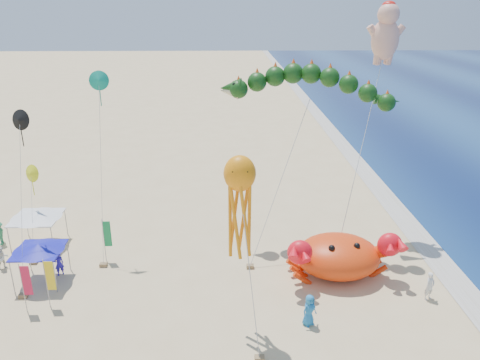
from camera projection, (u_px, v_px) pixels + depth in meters
name	position (u px, v px, depth m)	size (l,w,h in m)	color
ground	(272.00, 285.00, 30.02)	(320.00, 320.00, 0.00)	#D1B784
foam_strip	(456.00, 282.00, 30.32)	(320.00, 320.00, 0.00)	silver
crab_inflatable	(338.00, 255.00, 30.71)	(7.54, 5.33, 3.30)	red
dragon_kite	(308.00, 91.00, 32.30)	(12.30, 6.63, 12.65)	#10370F
cherub_kite	(386.00, 32.00, 33.49)	(5.47, 8.09, 17.15)	#F5AE95
octopus_kite	(240.00, 199.00, 23.73)	(1.98, 3.87, 9.96)	orange
canopy_blue	(38.00, 248.00, 29.66)	(3.17, 3.17, 2.71)	gray
canopy_white	(36.00, 215.00, 34.22)	(3.61, 3.61, 2.71)	gray
feather_flags	(36.00, 260.00, 29.00)	(9.45, 5.77, 3.20)	gray
beachgoers	(83.00, 276.00, 29.32)	(30.04, 11.75, 1.89)	#1E72B1
small_kites	(27.00, 152.00, 30.41)	(9.92, 8.68, 12.88)	black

